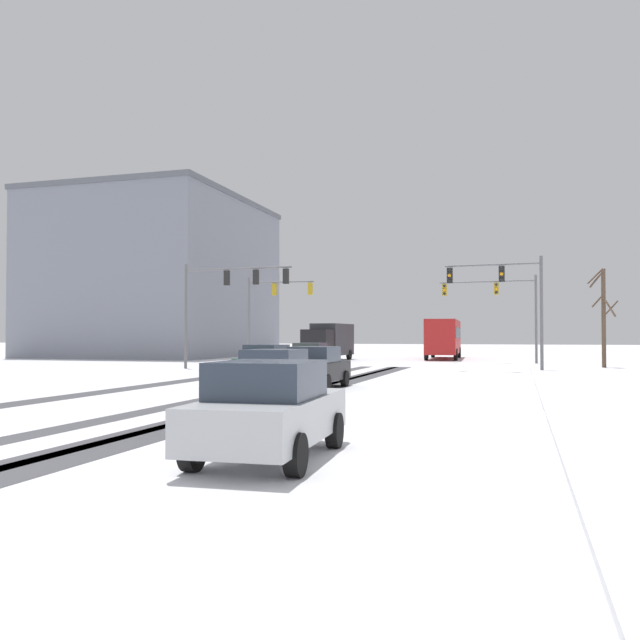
% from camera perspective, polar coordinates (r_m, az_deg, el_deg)
% --- Properties ---
extents(wheel_track_left_lane, '(1.16, 36.62, 0.01)m').
position_cam_1_polar(wheel_track_left_lane, '(28.18, -14.05, -5.46)').
color(wheel_track_left_lane, '#4C4C51').
rests_on(wheel_track_left_lane, ground).
extents(wheel_track_right_lane, '(0.70, 36.62, 0.01)m').
position_cam_1_polar(wheel_track_right_lane, '(25.44, -1.06, -5.94)').
color(wheel_track_right_lane, '#4C4C51').
rests_on(wheel_track_right_lane, ground).
extents(wheel_track_center, '(0.79, 36.62, 0.01)m').
position_cam_1_polar(wheel_track_center, '(26.05, -4.89, -5.83)').
color(wheel_track_center, '#4C4C51').
rests_on(wheel_track_center, ground).
extents(wheel_track_oncoming, '(1.18, 36.62, 0.01)m').
position_cam_1_polar(wheel_track_oncoming, '(25.28, 0.15, -5.97)').
color(wheel_track_oncoming, '#4C4C51').
rests_on(wheel_track_oncoming, ground).
extents(sidewalk_kerb_right, '(4.00, 36.62, 0.12)m').
position_cam_1_polar(sidewalk_kerb_right, '(22.72, 23.51, -6.24)').
color(sidewalk_kerb_right, white).
rests_on(sidewalk_kerb_right, ground).
extents(traffic_signal_near_right, '(5.43, 0.54, 6.50)m').
position_cam_1_polar(traffic_signal_near_right, '(38.96, 15.85, 2.49)').
color(traffic_signal_near_right, slate).
rests_on(traffic_signal_near_right, ground).
extents(traffic_signal_far_left, '(5.21, 0.60, 6.50)m').
position_cam_1_polar(traffic_signal_far_left, '(50.31, -4.26, 1.57)').
color(traffic_signal_far_left, slate).
rests_on(traffic_signal_far_left, ground).
extents(traffic_signal_far_right, '(7.11, 0.63, 6.50)m').
position_cam_1_polar(traffic_signal_far_right, '(51.01, 15.36, 1.67)').
color(traffic_signal_far_right, slate).
rests_on(traffic_signal_far_right, ground).
extents(traffic_signal_near_left, '(7.09, 0.46, 6.50)m').
position_cam_1_polar(traffic_signal_near_left, '(40.58, -8.00, 2.59)').
color(traffic_signal_near_left, slate).
rests_on(traffic_signal_near_left, ground).
extents(car_yellow_cab_lead, '(1.89, 4.13, 1.62)m').
position_cam_1_polar(car_yellow_cab_lead, '(37.97, -0.80, -3.20)').
color(car_yellow_cab_lead, yellow).
rests_on(car_yellow_cab_lead, ground).
extents(car_dark_green_second, '(1.95, 4.16, 1.62)m').
position_cam_1_polar(car_dark_green_second, '(30.73, -4.56, -3.63)').
color(car_dark_green_second, '#194C2D').
rests_on(car_dark_green_second, ground).
extents(car_black_third, '(1.88, 4.12, 1.62)m').
position_cam_1_polar(car_black_third, '(25.43, -0.39, -4.11)').
color(car_black_third, black).
rests_on(car_black_third, ground).
extents(car_white_fourth, '(1.87, 4.12, 1.62)m').
position_cam_1_polar(car_white_fourth, '(20.23, -3.85, -4.81)').
color(car_white_fourth, silver).
rests_on(car_white_fourth, ground).
extents(car_silver_fifth, '(1.99, 4.18, 1.62)m').
position_cam_1_polar(car_silver_fifth, '(11.02, -4.39, -7.71)').
color(car_silver_fifth, '#B7BABF').
rests_on(car_silver_fifth, ground).
extents(bus_oncoming, '(3.05, 11.10, 3.38)m').
position_cam_1_polar(bus_oncoming, '(58.78, 10.64, -1.38)').
color(bus_oncoming, '#B21E1E').
rests_on(bus_oncoming, ground).
extents(box_truck_delivery, '(2.55, 7.49, 3.02)m').
position_cam_1_polar(box_truck_delivery, '(54.26, 0.79, -1.78)').
color(box_truck_delivery, black).
rests_on(box_truck_delivery, ground).
extents(bare_tree_sidewalk_far, '(1.88, 1.75, 6.45)m').
position_cam_1_polar(bare_tree_sidewalk_far, '(45.96, 23.28, 0.47)').
color(bare_tree_sidewalk_far, brown).
rests_on(bare_tree_sidewalk_far, ground).
extents(office_building_far_left_block, '(18.37, 21.71, 15.63)m').
position_cam_1_polar(office_building_far_left_block, '(68.66, -13.78, 3.51)').
color(office_building_far_left_block, gray).
rests_on(office_building_far_left_block, ground).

